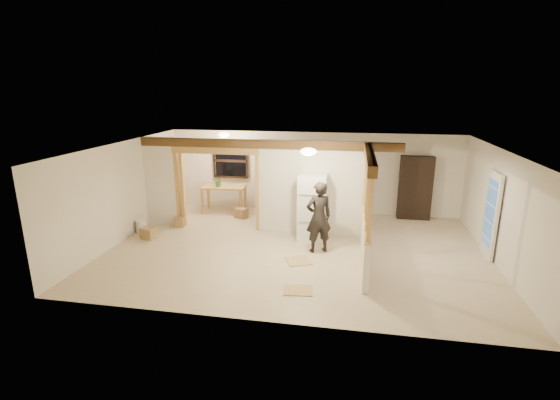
% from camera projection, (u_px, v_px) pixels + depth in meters
% --- Properties ---
extents(floor, '(9.00, 6.50, 0.01)m').
position_uv_depth(floor, '(297.00, 249.00, 9.90)').
color(floor, '#C6B293').
rests_on(floor, ground).
extents(ceiling, '(9.00, 6.50, 0.01)m').
position_uv_depth(ceiling, '(298.00, 147.00, 9.23)').
color(ceiling, white).
extents(wall_back, '(9.00, 0.01, 2.50)m').
position_uv_depth(wall_back, '(312.00, 172.00, 12.65)').
color(wall_back, silver).
rests_on(wall_back, floor).
extents(wall_front, '(9.00, 0.01, 2.50)m').
position_uv_depth(wall_front, '(269.00, 253.00, 6.49)').
color(wall_front, silver).
rests_on(wall_front, floor).
extents(wall_left, '(0.01, 6.50, 2.50)m').
position_uv_depth(wall_left, '(123.00, 191.00, 10.34)').
color(wall_left, silver).
rests_on(wall_left, floor).
extents(wall_right, '(0.01, 6.50, 2.50)m').
position_uv_depth(wall_right, '(502.00, 210.00, 8.79)').
color(wall_right, silver).
rests_on(wall_right, floor).
extents(partition_left_stub, '(0.90, 0.12, 2.50)m').
position_uv_depth(partition_left_stub, '(161.00, 182.00, 11.40)').
color(partition_left_stub, silver).
rests_on(partition_left_stub, floor).
extents(partition_center, '(2.80, 0.12, 2.50)m').
position_uv_depth(partition_center, '(311.00, 188.00, 10.67)').
color(partition_center, silver).
rests_on(partition_center, floor).
extents(doorway_frame, '(2.46, 0.14, 2.20)m').
position_uv_depth(doorway_frame, '(217.00, 189.00, 11.16)').
color(doorway_frame, tan).
rests_on(doorway_frame, floor).
extents(header_beam_back, '(7.00, 0.18, 0.22)m').
position_uv_depth(header_beam_back, '(266.00, 144.00, 10.58)').
color(header_beam_back, brown).
rests_on(header_beam_back, ceiling).
extents(header_beam_right, '(0.18, 3.30, 0.22)m').
position_uv_depth(header_beam_right, '(370.00, 157.00, 8.61)').
color(header_beam_right, brown).
rests_on(header_beam_right, ceiling).
extents(pony_wall, '(0.12, 3.20, 1.00)m').
position_uv_depth(pony_wall, '(365.00, 240.00, 9.11)').
color(pony_wall, silver).
rests_on(pony_wall, floor).
extents(stud_partition, '(0.14, 3.20, 1.32)m').
position_uv_depth(stud_partition, '(368.00, 190.00, 8.80)').
color(stud_partition, tan).
rests_on(stud_partition, pony_wall).
extents(window_back, '(1.12, 0.10, 1.10)m').
position_uv_depth(window_back, '(230.00, 161.00, 12.94)').
color(window_back, black).
rests_on(window_back, wall_back).
extents(french_door, '(0.12, 0.86, 2.00)m').
position_uv_depth(french_door, '(491.00, 215.00, 9.25)').
color(french_door, white).
rests_on(french_door, floor).
extents(ceiling_dome_main, '(0.36, 0.36, 0.16)m').
position_uv_depth(ceiling_dome_main, '(308.00, 152.00, 8.71)').
color(ceiling_dome_main, '#FFEABF').
rests_on(ceiling_dome_main, ceiling).
extents(ceiling_dome_util, '(0.32, 0.32, 0.14)m').
position_uv_depth(ceiling_dome_util, '(224.00, 135.00, 11.85)').
color(ceiling_dome_util, '#FFEABF').
rests_on(ceiling_dome_util, ceiling).
extents(hanging_bulb, '(0.07, 0.07, 0.07)m').
position_uv_depth(hanging_bulb, '(234.00, 149.00, 11.18)').
color(hanging_bulb, '#FFD88C').
rests_on(hanging_bulb, ceiling).
extents(refrigerator, '(0.70, 0.68, 1.71)m').
position_uv_depth(refrigerator, '(312.00, 207.00, 10.38)').
color(refrigerator, white).
rests_on(refrigerator, floor).
extents(woman, '(0.74, 0.64, 1.72)m').
position_uv_depth(woman, '(319.00, 217.00, 9.54)').
color(woman, black).
rests_on(woman, floor).
extents(work_table, '(1.39, 0.77, 0.85)m').
position_uv_depth(work_table, '(224.00, 199.00, 12.74)').
color(work_table, tan).
rests_on(work_table, floor).
extents(potted_plant, '(0.31, 0.28, 0.31)m').
position_uv_depth(potted_plant, '(218.00, 182.00, 12.52)').
color(potted_plant, '#275621').
rests_on(potted_plant, work_table).
extents(shop_vac, '(0.43, 0.43, 0.52)m').
position_uv_depth(shop_vac, '(178.00, 203.00, 12.94)').
color(shop_vac, maroon).
rests_on(shop_vac, floor).
extents(bookshelf, '(0.95, 0.32, 1.89)m').
position_uv_depth(bookshelf, '(415.00, 188.00, 11.98)').
color(bookshelf, black).
rests_on(bookshelf, floor).
extents(bucket, '(0.36, 0.36, 0.35)m').
position_uv_depth(bucket, '(141.00, 226.00, 11.01)').
color(bucket, white).
rests_on(bucket, floor).
extents(box_util_a, '(0.41, 0.39, 0.29)m').
position_uv_depth(box_util_a, '(241.00, 213.00, 12.28)').
color(box_util_a, '#9E7B4C').
rests_on(box_util_a, floor).
extents(box_util_b, '(0.33, 0.33, 0.27)m').
position_uv_depth(box_util_b, '(179.00, 222.00, 11.50)').
color(box_util_b, '#9E7B4C').
rests_on(box_util_b, floor).
extents(box_front, '(0.43, 0.38, 0.30)m').
position_uv_depth(box_front, '(149.00, 233.00, 10.56)').
color(box_front, '#9E7B4C').
rests_on(box_front, floor).
extents(floor_panel_near, '(0.70, 0.70, 0.02)m').
position_uv_depth(floor_panel_near, '(298.00, 261.00, 9.21)').
color(floor_panel_near, tan).
rests_on(floor_panel_near, floor).
extents(floor_panel_far, '(0.62, 0.52, 0.02)m').
position_uv_depth(floor_panel_far, '(298.00, 290.00, 7.88)').
color(floor_panel_far, tan).
rests_on(floor_panel_far, floor).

